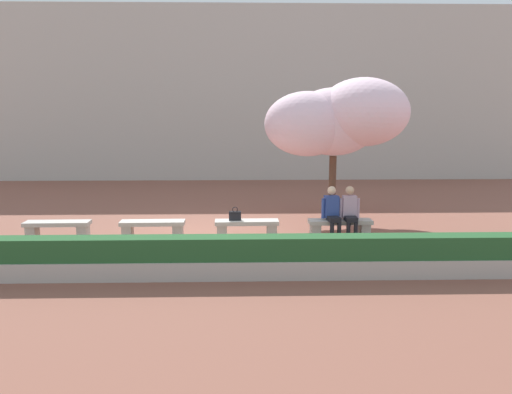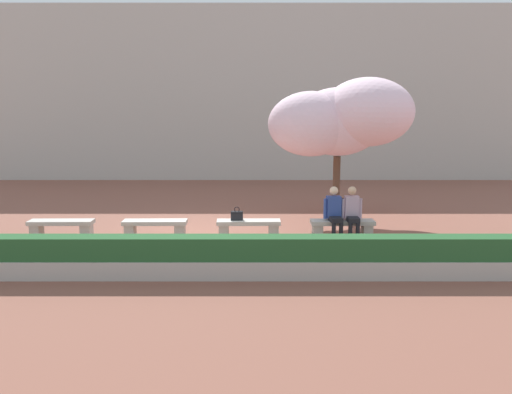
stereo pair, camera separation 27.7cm
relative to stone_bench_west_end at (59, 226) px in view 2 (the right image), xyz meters
The scene contains 11 objects.
ground_plane 3.51m from the stone_bench_west_end, ahead, with size 100.00×100.00×0.00m, color brown.
building_facade 13.41m from the stone_bench_west_end, 74.32° to the left, with size 28.00×4.00×7.70m, color #B7B2A8.
stone_bench_west_end is the anchor object (origin of this frame).
stone_bench_near_west 2.33m from the stone_bench_west_end, ahead, with size 1.58×0.45×0.45m.
stone_bench_center 4.66m from the stone_bench_west_end, ahead, with size 1.58×0.45×0.45m.
stone_bench_near_east 6.99m from the stone_bench_west_end, ahead, with size 1.58×0.45×0.45m.
person_seated_left 6.79m from the stone_bench_west_end, ahead, with size 0.51×0.71×1.29m.
person_seated_right 7.23m from the stone_bench_west_end, ahead, with size 0.51×0.68×1.29m.
handbag 4.38m from the stone_bench_west_end, ahead, with size 0.30×0.15×0.34m.
cherry_tree_main 8.04m from the stone_bench_west_end, 16.54° to the left, with size 4.08×2.82×4.05m.
planter_hedge_foreground 4.59m from the stone_bench_west_end, 40.37° to the right, with size 13.20×0.50×0.80m.
Camera 2 is at (1.35, -12.08, 3.14)m, focal length 35.00 mm.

